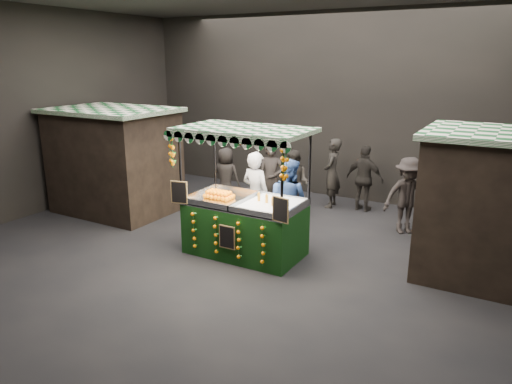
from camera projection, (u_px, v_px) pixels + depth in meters
The scene contains 13 objects.
ground at pixel (245, 258), 9.26m from camera, with size 12.00×12.00×0.00m, color black.
market_hall at pixel (244, 81), 8.34m from camera, with size 12.10×10.10×5.05m.
neighbour_stall_left at pixel (115, 160), 11.84m from camera, with size 3.00×2.20×2.60m.
neighbour_stall_right at pixel (511, 208), 8.05m from camera, with size 3.00×2.20×2.60m.
juice_stall at pixel (245, 217), 9.24m from camera, with size 2.60×1.53×2.52m.
vendor_grey at pixel (256, 195), 10.11m from camera, with size 0.76×0.56×1.89m.
vendor_blue at pixel (288, 202), 9.71m from camera, with size 0.95×0.77×1.84m.
shopper_0 at pixel (271, 179), 11.58m from camera, with size 0.76×0.61×1.81m.
shopper_1 at pixel (294, 183), 11.61m from camera, with size 0.84×0.68×1.63m.
shopper_2 at pixel (365, 179), 11.93m from camera, with size 1.04×0.56×1.69m.
shopper_3 at pixel (407, 196), 10.39m from camera, with size 1.26×1.19×1.72m.
shopper_4 at pixel (226, 177), 12.41m from camera, with size 0.81×0.59×1.54m.
shopper_6 at pixel (332, 173), 12.25m from camera, with size 0.52×0.71×1.80m.
Camera 1 is at (4.44, -7.32, 3.77)m, focal length 33.20 mm.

